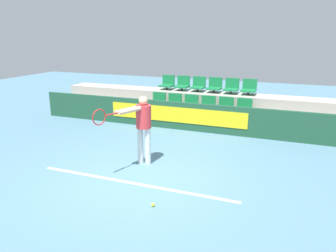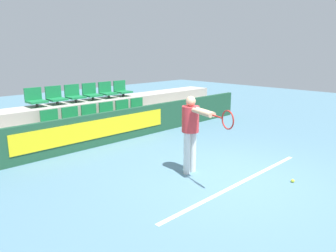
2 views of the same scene
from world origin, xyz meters
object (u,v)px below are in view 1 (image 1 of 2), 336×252
at_px(stadium_chair_1, 174,103).
at_px(stadium_chair_6, 167,83).
at_px(stadium_chair_9, 215,86).
at_px(stadium_chair_2, 190,104).
at_px(tennis_ball, 153,205).
at_px(stadium_chair_3, 207,105).
at_px(stadium_chair_5, 244,108).
at_px(stadium_chair_4, 225,107).
at_px(stadium_chair_11, 249,88).
at_px(tennis_player, 141,123).
at_px(stadium_chair_0, 158,101).
at_px(stadium_chair_10, 231,87).
at_px(stadium_chair_7, 182,84).
at_px(stadium_chair_8, 198,85).

relative_size(stadium_chair_1, stadium_chair_6, 1.00).
bearing_deg(stadium_chair_6, stadium_chair_9, 0.00).
bearing_deg(stadium_chair_2, tennis_ball, -79.01).
relative_size(stadium_chair_3, stadium_chair_5, 1.00).
distance_m(stadium_chair_4, tennis_ball, 5.30).
xyz_separation_m(stadium_chair_4, stadium_chair_11, (0.57, 0.86, 0.48)).
height_order(stadium_chair_3, tennis_ball, stadium_chair_3).
bearing_deg(stadium_chair_5, tennis_ball, -97.41).
bearing_deg(tennis_player, stadium_chair_11, 88.25).
xyz_separation_m(stadium_chair_0, tennis_ball, (2.16, -5.26, -0.66)).
bearing_deg(stadium_chair_10, stadium_chair_7, 180.00).
bearing_deg(stadium_chair_0, stadium_chair_5, 0.00).
distance_m(stadium_chair_2, tennis_player, 3.62).
distance_m(stadium_chair_7, tennis_player, 4.51).
bearing_deg(stadium_chair_2, stadium_chair_1, 180.00).
bearing_deg(stadium_chair_8, stadium_chair_11, 0.00).
height_order(stadium_chair_2, stadium_chair_3, same).
xyz_separation_m(stadium_chair_5, tennis_ball, (-0.68, -5.26, -0.66)).
relative_size(stadium_chair_9, tennis_ball, 7.51).
bearing_deg(stadium_chair_5, stadium_chair_10, 123.55).
bearing_deg(stadium_chair_0, stadium_chair_8, 37.02).
distance_m(stadium_chair_8, tennis_player, 4.47).
distance_m(stadium_chair_3, stadium_chair_8, 1.14).
bearing_deg(tennis_player, stadium_chair_4, 91.71).
bearing_deg(stadium_chair_7, stadium_chair_11, 0.00).
height_order(stadium_chair_0, stadium_chair_7, stadium_chair_7).
distance_m(stadium_chair_2, stadium_chair_8, 0.98).
height_order(stadium_chair_11, tennis_player, tennis_player).
distance_m(stadium_chair_2, stadium_chair_9, 1.14).
bearing_deg(stadium_chair_10, stadium_chair_4, -90.00).
bearing_deg(stadium_chair_10, stadium_chair_8, 180.00).
xyz_separation_m(stadium_chair_1, stadium_chair_6, (-0.57, 0.86, 0.48)).
distance_m(stadium_chair_1, tennis_player, 3.66).
distance_m(stadium_chair_10, tennis_ball, 6.22).
distance_m(stadium_chair_11, tennis_ball, 6.26).
xyz_separation_m(stadium_chair_3, stadium_chair_5, (1.14, 0.00, 0.00)).
xyz_separation_m(stadium_chair_10, tennis_player, (-1.12, -4.46, -0.19)).
bearing_deg(tennis_player, stadium_chair_1, 118.19).
bearing_deg(stadium_chair_8, stadium_chair_10, 0.00).
bearing_deg(stadium_chair_9, stadium_chair_3, -90.00).
relative_size(stadium_chair_8, tennis_ball, 7.51).
bearing_deg(stadium_chair_11, stadium_chair_6, 180.00).
bearing_deg(stadium_chair_6, stadium_chair_11, 0.00).
bearing_deg(stadium_chair_3, stadium_chair_6, 153.31).
bearing_deg(tennis_ball, stadium_chair_2, 100.99).
xyz_separation_m(stadium_chair_0, stadium_chair_1, (0.57, 0.00, 0.00)).
distance_m(stadium_chair_7, tennis_ball, 6.42).
bearing_deg(stadium_chair_7, stadium_chair_1, -90.00).
height_order(stadium_chair_3, stadium_chair_6, stadium_chair_6).
xyz_separation_m(stadium_chair_11, tennis_ball, (-0.68, -6.12, -1.14)).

